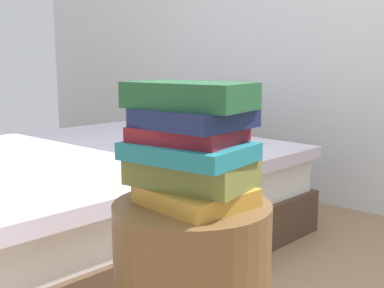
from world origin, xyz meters
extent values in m
cube|color=#4C3828|center=(-1.22, 0.53, 0.11)|extent=(1.61, 2.08, 0.22)
cube|color=white|center=(-1.22, 0.53, 0.31)|extent=(1.55, 2.00, 0.18)
cube|color=silver|center=(-1.22, 0.53, 0.43)|extent=(1.64, 2.05, 0.06)
ellipsoid|color=silver|center=(-1.17, 1.33, 0.54)|extent=(0.58, 0.31, 0.16)
cube|color=#B7842D|center=(0.01, 0.00, 0.60)|extent=(0.24, 0.22, 0.04)
cube|color=olive|center=(-0.01, 0.01, 0.65)|extent=(0.29, 0.21, 0.06)
cube|color=#1E727F|center=(0.00, -0.01, 0.70)|extent=(0.28, 0.22, 0.04)
cube|color=maroon|center=(-0.01, 0.00, 0.74)|extent=(0.25, 0.21, 0.03)
cube|color=#19234C|center=(0.00, 0.01, 0.77)|extent=(0.22, 0.20, 0.04)
cube|color=#1E512D|center=(-0.01, 0.00, 0.82)|extent=(0.29, 0.19, 0.06)
camera|label=1|loc=(0.69, -0.79, 0.90)|focal=45.02mm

